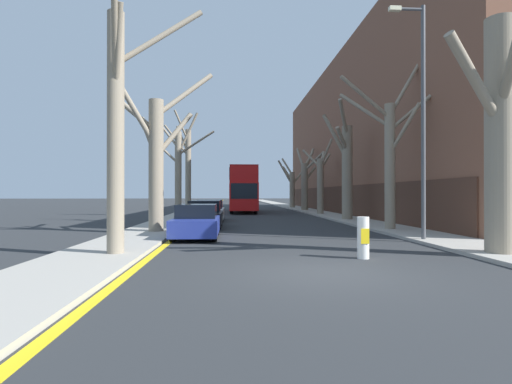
% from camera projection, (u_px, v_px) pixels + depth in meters
% --- Properties ---
extents(ground_plane, '(300.00, 300.00, 0.00)m').
position_uv_depth(ground_plane, '(325.00, 272.00, 9.31)').
color(ground_plane, '#2B2D30').
extents(sidewalk_left, '(2.65, 120.00, 0.12)m').
position_uv_depth(sidewalk_left, '(205.00, 206.00, 58.83)').
color(sidewalk_left, '#A39E93').
rests_on(sidewalk_left, ground).
extents(sidewalk_right, '(2.65, 120.00, 0.12)m').
position_uv_depth(sidewalk_right, '(286.00, 206.00, 59.59)').
color(sidewalk_right, '#A39E93').
rests_on(sidewalk_right, ground).
extents(building_facade_right, '(10.08, 46.61, 14.41)m').
position_uv_depth(building_facade_right, '(382.00, 138.00, 38.49)').
color(building_facade_right, brown).
rests_on(building_facade_right, ground).
extents(kerb_line_stripe, '(0.24, 120.00, 0.01)m').
position_uv_depth(kerb_line_stripe, '(215.00, 206.00, 58.93)').
color(kerb_line_stripe, yellow).
rests_on(kerb_line_stripe, ground).
extents(street_tree_left_0, '(2.95, 3.05, 7.74)m').
position_uv_depth(street_tree_left_0, '(118.00, 119.00, 11.56)').
color(street_tree_left_0, gray).
rests_on(street_tree_left_0, ground).
extents(street_tree_left_1, '(4.90, 2.59, 7.92)m').
position_uv_depth(street_tree_left_1, '(156.00, 155.00, 18.47)').
color(street_tree_left_1, gray).
rests_on(street_tree_left_1, ground).
extents(street_tree_left_2, '(4.14, 2.44, 7.12)m').
position_uv_depth(street_tree_left_2, '(179.00, 170.00, 25.32)').
color(street_tree_left_2, gray).
rests_on(street_tree_left_2, ground).
extents(street_tree_left_3, '(2.15, 1.47, 8.51)m').
position_uv_depth(street_tree_left_3, '(187.00, 168.00, 32.22)').
color(street_tree_left_3, gray).
rests_on(street_tree_left_3, ground).
extents(street_tree_right_0, '(3.90, 2.61, 7.32)m').
position_uv_depth(street_tree_right_0, '(502.00, 126.00, 11.51)').
color(street_tree_right_0, gray).
rests_on(street_tree_right_0, ground).
extents(street_tree_right_1, '(4.75, 2.98, 8.80)m').
position_uv_depth(street_tree_right_1, '(390.00, 153.00, 19.67)').
color(street_tree_right_1, gray).
rests_on(street_tree_right_1, ground).
extents(street_tree_right_2, '(2.05, 2.09, 7.99)m').
position_uv_depth(street_tree_right_2, '(346.00, 168.00, 27.12)').
color(street_tree_right_2, gray).
rests_on(street_tree_right_2, ground).
extents(street_tree_right_3, '(2.64, 2.67, 6.55)m').
position_uv_depth(street_tree_right_3, '(320.00, 181.00, 34.67)').
color(street_tree_right_3, gray).
rests_on(street_tree_right_3, ground).
extents(street_tree_right_4, '(2.87, 4.16, 6.98)m').
position_uv_depth(street_tree_right_4, '(306.00, 181.00, 42.70)').
color(street_tree_right_4, gray).
rests_on(street_tree_right_4, ground).
extents(street_tree_right_5, '(3.41, 1.93, 6.46)m').
position_uv_depth(street_tree_right_5, '(291.00, 186.00, 50.52)').
color(street_tree_right_5, gray).
rests_on(street_tree_right_5, ground).
extents(double_decker_bus, '(2.58, 10.78, 4.39)m').
position_uv_depth(double_decker_bus, '(242.00, 187.00, 39.80)').
color(double_decker_bus, red).
rests_on(double_decker_bus, ground).
extents(parked_car_0, '(1.81, 3.91, 1.40)m').
position_uv_depth(parked_car_0, '(196.00, 222.00, 16.50)').
color(parked_car_0, navy).
rests_on(parked_car_0, ground).
extents(parked_car_1, '(1.88, 4.25, 1.47)m').
position_uv_depth(parked_car_1, '(205.00, 215.00, 21.60)').
color(parked_car_1, black).
rests_on(parked_car_1, ground).
extents(parked_car_2, '(1.88, 4.56, 1.43)m').
position_uv_depth(parked_car_2, '(210.00, 211.00, 27.08)').
color(parked_car_2, silver).
rests_on(parked_car_2, ground).
extents(lamp_post, '(1.40, 0.20, 8.99)m').
position_uv_depth(lamp_post, '(421.00, 111.00, 15.11)').
color(lamp_post, '#4C4F54').
rests_on(lamp_post, ground).
extents(traffic_bollard, '(0.33, 0.35, 1.18)m').
position_uv_depth(traffic_bollard, '(363.00, 238.00, 11.28)').
color(traffic_bollard, white).
rests_on(traffic_bollard, ground).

